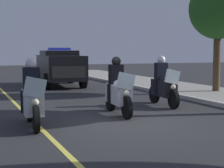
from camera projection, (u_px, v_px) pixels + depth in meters
ground_plane at (133, 123)px, 9.80m from camera, size 80.00×80.00×0.00m
lane_stripe_center at (42, 130)px, 8.90m from camera, size 48.00×0.12×0.01m
police_motorcycle_lead_left at (32, 99)px, 9.21m from camera, size 2.14×0.61×1.72m
police_motorcycle_lead_right at (118, 91)px, 10.96m from camera, size 2.14×0.61×1.72m
police_motorcycle_trailing at (163, 86)px, 12.73m from camera, size 2.14×0.61×1.72m
police_suv at (60, 66)px, 19.85m from camera, size 5.02×2.35×2.05m
tree_far_back at (218, 10)px, 16.28m from camera, size 2.55×2.55×4.95m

